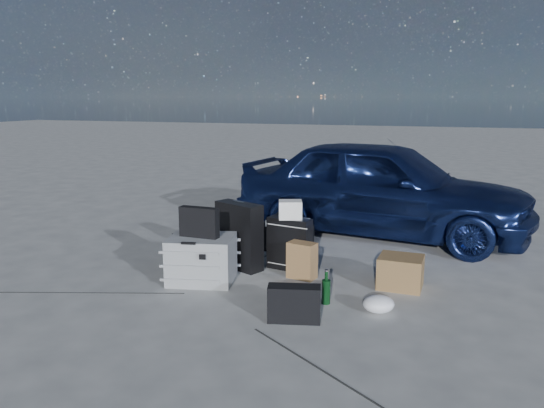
# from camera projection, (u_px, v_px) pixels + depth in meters

# --- Properties ---
(ground) EXTENTS (60.00, 60.00, 0.00)m
(ground) POSITION_uv_depth(u_px,v_px,m) (259.00, 294.00, 4.96)
(ground) COLOR #B2B2AD
(ground) RESTS_ON ground
(car) EXTENTS (3.95, 2.06, 1.28)m
(car) POSITION_uv_depth(u_px,v_px,m) (382.00, 187.00, 6.95)
(car) COLOR navy
(car) RESTS_ON ground
(pelican_case) EXTENTS (0.72, 0.64, 0.45)m
(pelican_case) POSITION_uv_depth(u_px,v_px,m) (202.00, 259.00, 5.26)
(pelican_case) COLOR #949799
(pelican_case) RESTS_ON ground
(laptop_bag) EXTENTS (0.40, 0.11, 0.30)m
(laptop_bag) POSITION_uv_depth(u_px,v_px,m) (199.00, 222.00, 5.18)
(laptop_bag) COLOR black
(laptop_bag) RESTS_ON pelican_case
(briefcase) EXTENTS (0.44, 0.20, 0.33)m
(briefcase) POSITION_uv_depth(u_px,v_px,m) (190.00, 250.00, 5.78)
(briefcase) COLOR black
(briefcase) RESTS_ON ground
(suitcase_left) EXTENTS (0.58, 0.40, 0.71)m
(suitcase_left) POSITION_uv_depth(u_px,v_px,m) (239.00, 236.00, 5.65)
(suitcase_left) COLOR black
(suitcase_left) RESTS_ON ground
(suitcase_right) EXTENTS (0.49, 0.25, 0.56)m
(suitcase_right) POSITION_uv_depth(u_px,v_px,m) (289.00, 244.00, 5.61)
(suitcase_right) COLOR black
(suitcase_right) RESTS_ON ground
(white_carton) EXTENTS (0.29, 0.26, 0.19)m
(white_carton) POSITION_uv_depth(u_px,v_px,m) (290.00, 210.00, 5.52)
(white_carton) COLOR white
(white_carton) RESTS_ON suitcase_right
(duffel_bag) EXTENTS (0.62, 0.29, 0.31)m
(duffel_bag) POSITION_uv_depth(u_px,v_px,m) (286.00, 238.00, 6.33)
(duffel_bag) COLOR black
(duffel_bag) RESTS_ON ground
(flat_box_white) EXTENTS (0.47, 0.37, 0.08)m
(flat_box_white) POSITION_uv_depth(u_px,v_px,m) (288.00, 222.00, 6.28)
(flat_box_white) COLOR white
(flat_box_white) RESTS_ON duffel_bag
(flat_box_black) EXTENTS (0.32, 0.24, 0.07)m
(flat_box_black) POSITION_uv_depth(u_px,v_px,m) (289.00, 217.00, 6.27)
(flat_box_black) COLOR black
(flat_box_black) RESTS_ON flat_box_white
(kraft_bag) EXTENTS (0.31, 0.22, 0.37)m
(kraft_bag) POSITION_uv_depth(u_px,v_px,m) (302.00, 260.00, 5.35)
(kraft_bag) COLOR #A07345
(kraft_bag) RESTS_ON ground
(cardboard_box) EXTENTS (0.42, 0.37, 0.31)m
(cardboard_box) POSITION_uv_depth(u_px,v_px,m) (401.00, 272.00, 5.10)
(cardboard_box) COLOR olive
(cardboard_box) RESTS_ON ground
(plastic_bag) EXTENTS (0.34, 0.32, 0.15)m
(plastic_bag) POSITION_uv_depth(u_px,v_px,m) (379.00, 304.00, 4.51)
(plastic_bag) COLOR white
(plastic_bag) RESTS_ON ground
(messenger_bag) EXTENTS (0.46, 0.26, 0.30)m
(messenger_bag) POSITION_uv_depth(u_px,v_px,m) (294.00, 304.00, 4.32)
(messenger_bag) COLOR black
(messenger_bag) RESTS_ON ground
(green_bottle) EXTENTS (0.08, 0.08, 0.30)m
(green_bottle) POSITION_uv_depth(u_px,v_px,m) (326.00, 288.00, 4.69)
(green_bottle) COLOR black
(green_bottle) RESTS_ON ground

